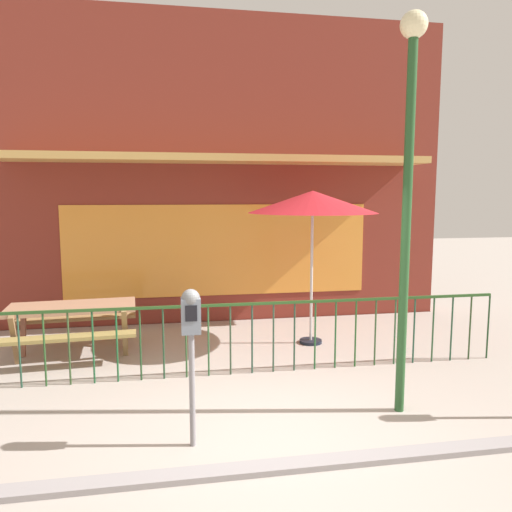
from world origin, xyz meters
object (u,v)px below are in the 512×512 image
(picnic_table_left, at_px, (73,316))
(patio_umbrella, at_px, (313,203))
(street_lamp, at_px, (409,161))
(parking_meter_near, at_px, (191,326))

(picnic_table_left, height_order, patio_umbrella, patio_umbrella)
(patio_umbrella, height_order, street_lamp, street_lamp)
(picnic_table_left, distance_m, patio_umbrella, 4.00)
(picnic_table_left, bearing_deg, parking_meter_near, -61.13)
(picnic_table_left, relative_size, street_lamp, 0.45)
(patio_umbrella, height_order, parking_meter_near, patio_umbrella)
(picnic_table_left, relative_size, parking_meter_near, 1.24)
(patio_umbrella, bearing_deg, parking_meter_near, -124.56)
(parking_meter_near, bearing_deg, patio_umbrella, 55.44)
(street_lamp, bearing_deg, picnic_table_left, 146.82)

